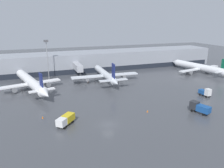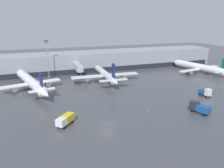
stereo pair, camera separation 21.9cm
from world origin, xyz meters
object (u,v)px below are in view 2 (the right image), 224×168
object	(u,v)px
service_truck_1	(205,92)
traffic_cone_0	(147,111)
apron_light_mast_0	(47,48)
traffic_cone_4	(42,117)
service_truck_2	(199,107)
traffic_cone_2	(88,81)
parked_jet_1	(105,74)
parked_jet_3	(31,82)
service_truck_0	(65,119)
parked_jet_2	(200,67)

from	to	relation	value
service_truck_1	traffic_cone_0	world-z (taller)	service_truck_1
apron_light_mast_0	traffic_cone_0	bearing A→B (deg)	-63.36
traffic_cone_0	traffic_cone_4	xyz separation A→B (m)	(-27.58, 5.72, -0.00)
service_truck_2	traffic_cone_2	size ratio (longest dim) A/B	8.68
parked_jet_1	parked_jet_3	xyz separation A→B (m)	(-28.62, -0.78, -0.20)
service_truck_1	service_truck_2	world-z (taller)	service_truck_1
service_truck_0	traffic_cone_4	world-z (taller)	service_truck_0
service_truck_1	traffic_cone_2	bearing A→B (deg)	-139.07
parked_jet_1	parked_jet_2	world-z (taller)	parked_jet_1
traffic_cone_4	apron_light_mast_0	bearing A→B (deg)	83.11
parked_jet_1	traffic_cone_0	bearing A→B (deg)	-175.58
parked_jet_1	traffic_cone_4	xyz separation A→B (m)	(-26.19, -27.09, -2.96)
parked_jet_1	apron_light_mast_0	world-z (taller)	apron_light_mast_0
service_truck_2	traffic_cone_0	world-z (taller)	service_truck_2
traffic_cone_2	parked_jet_2	bearing A→B (deg)	-2.36
service_truck_0	traffic_cone_4	bearing A→B (deg)	-96.79
parked_jet_2	traffic_cone_2	size ratio (longest dim) A/B	52.57
parked_jet_1	traffic_cone_4	distance (m)	37.80
traffic_cone_4	parked_jet_3	bearing A→B (deg)	95.28
parked_jet_1	service_truck_0	size ratio (longest dim) A/B	5.85
service_truck_1	traffic_cone_2	distance (m)	44.57
parked_jet_1	service_truck_1	distance (m)	38.07
service_truck_1	parked_jet_3	bearing A→B (deg)	-122.47
parked_jet_3	apron_light_mast_0	xyz separation A→B (m)	(7.23, 13.41, 10.28)
traffic_cone_4	apron_light_mast_0	size ratio (longest dim) A/B	0.03
parked_jet_1	traffic_cone_0	xyz separation A→B (m)	(1.39, -32.80, -2.95)
service_truck_0	apron_light_mast_0	xyz separation A→B (m)	(-0.31, 45.66, 11.80)
parked_jet_2	parked_jet_3	distance (m)	76.60
parked_jet_1	traffic_cone_2	bearing A→B (deg)	71.75
parked_jet_3	traffic_cone_2	size ratio (longest dim) A/B	56.45
apron_light_mast_0	parked_jet_2	bearing A→B (deg)	-10.13
parked_jet_1	traffic_cone_2	world-z (taller)	parked_jet_1
traffic_cone_0	apron_light_mast_0	world-z (taller)	apron_light_mast_0
traffic_cone_2	parked_jet_1	bearing A→B (deg)	-20.25
service_truck_1	traffic_cone_2	xyz separation A→B (m)	(-32.47, 30.51, -1.20)
service_truck_0	service_truck_1	bearing A→B (deg)	138.68
service_truck_0	apron_light_mast_0	bearing A→B (deg)	-137.05
parked_jet_2	traffic_cone_0	distance (m)	57.15
service_truck_2	service_truck_0	bearing A→B (deg)	62.99
parked_jet_2	traffic_cone_2	xyz separation A→B (m)	(-54.73, 2.26, -2.30)
service_truck_0	traffic_cone_4	xyz separation A→B (m)	(-5.11, 5.95, -1.24)
service_truck_1	service_truck_0	bearing A→B (deg)	-89.73
parked_jet_2	traffic_cone_4	world-z (taller)	parked_jet_2
parked_jet_3	apron_light_mast_0	bearing A→B (deg)	-42.61
parked_jet_2	parked_jet_3	xyz separation A→B (m)	(-76.59, -1.02, 0.41)
service_truck_1	traffic_cone_4	xyz separation A→B (m)	(-51.91, 0.93, -1.25)
traffic_cone_0	traffic_cone_2	world-z (taller)	traffic_cone_2
traffic_cone_4	service_truck_0	bearing A→B (deg)	-49.34
traffic_cone_4	parked_jet_2	bearing A→B (deg)	20.22
service_truck_1	apron_light_mast_0	world-z (taller)	apron_light_mast_0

